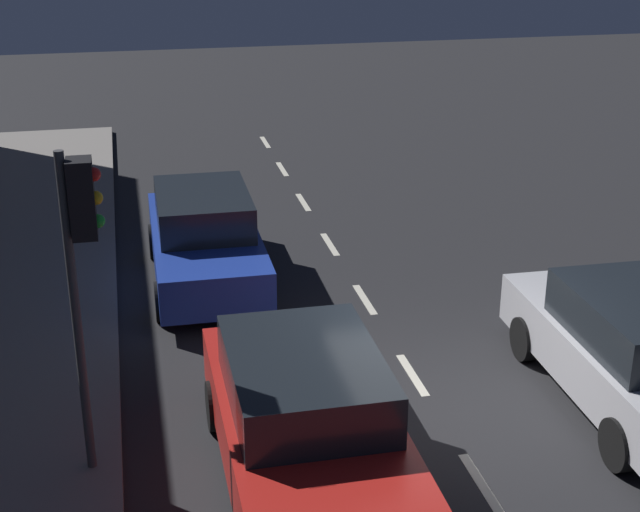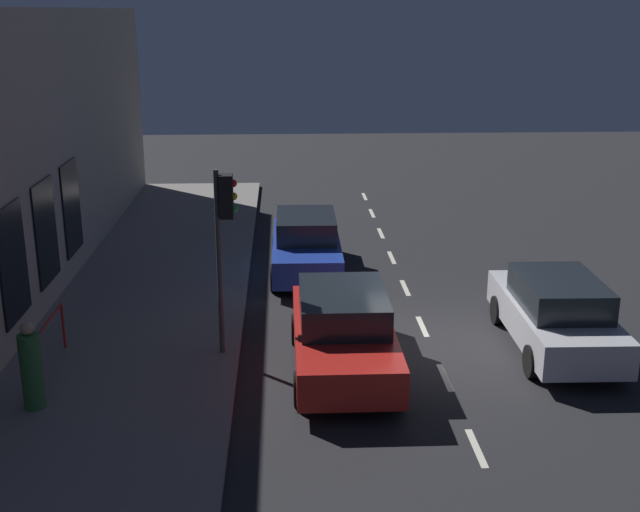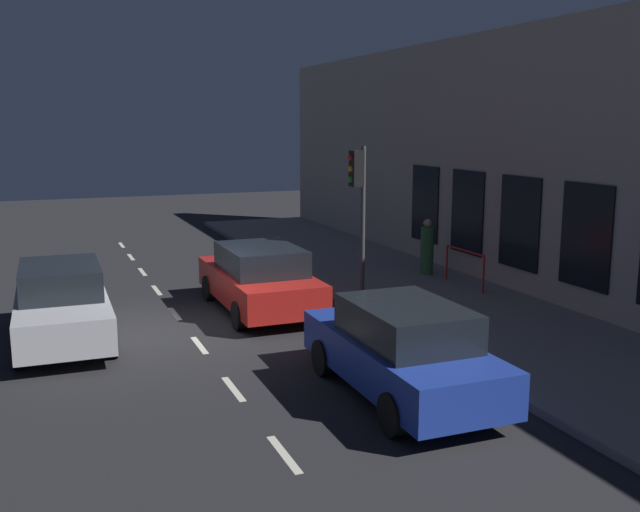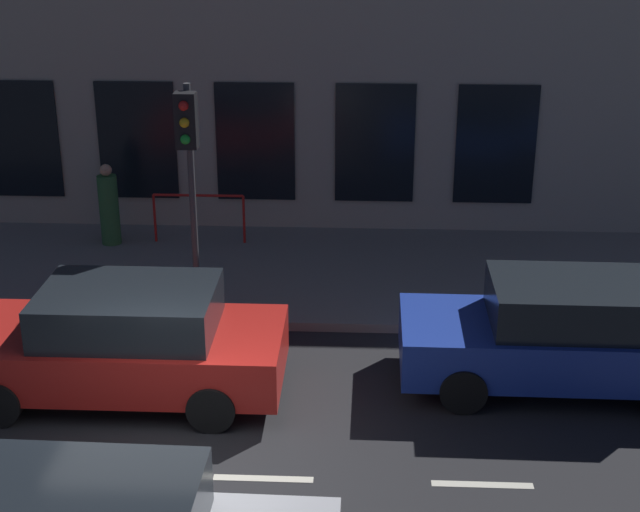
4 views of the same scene
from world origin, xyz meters
name	(u,v)px [view 2 (image 2 of 4)]	position (x,y,z in m)	size (l,w,h in m)	color
ground_plane	(430,344)	(0.00, 0.00, 0.00)	(60.00, 60.00, 0.00)	#232326
sidewalk	(132,347)	(6.25, 0.00, 0.07)	(4.50, 32.00, 0.15)	gray
lane_centre_line	(422,326)	(0.00, -1.00, 0.00)	(0.12, 27.20, 0.01)	beige
traffic_light	(224,219)	(4.20, 0.51, 2.91)	(0.45, 0.32, 3.73)	#424244
parked_car_0	(306,245)	(2.47, -4.92, 0.79)	(1.88, 4.37, 1.58)	#1E389E
parked_car_1	(555,313)	(-2.51, 0.32, 0.79)	(1.92, 4.47, 1.58)	#B7B7BC
parked_car_2	(343,332)	(1.93, 1.13, 0.79)	(1.99, 4.52, 1.58)	red
pedestrian_0	(32,369)	(7.42, 2.73, 0.88)	(0.38, 0.38, 1.59)	#336B38
red_railing	(50,332)	(7.57, 1.02, 0.85)	(0.05, 1.79, 0.97)	red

